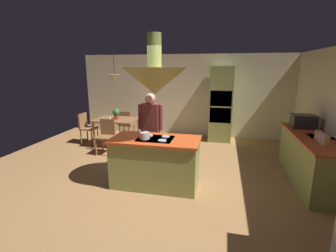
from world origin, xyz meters
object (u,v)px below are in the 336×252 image
(person_at_island, at_px, (151,127))
(microwave_on_counter, at_px, (303,121))
(potted_plant_on_table, at_px, (116,113))
(kitchen_island, at_px, (156,162))
(chair_facing_island, at_px, (106,134))
(chair_by_back_wall, at_px, (126,123))
(canister_flour, at_px, (326,140))
(chair_at_corner, at_px, (86,126))
(dining_table, at_px, (117,122))
(oven_tower, at_px, (221,104))
(cooking_pot_on_cooktop, at_px, (145,136))
(cup_on_table, at_px, (110,119))
(canister_sugar, at_px, (322,138))
(canister_tea, at_px, (318,135))

(person_at_island, height_order, microwave_on_counter, person_at_island)
(potted_plant_on_table, bearing_deg, person_at_island, -44.56)
(kitchen_island, height_order, chair_facing_island, kitchen_island)
(chair_by_back_wall, xyz_separation_m, canister_flour, (4.54, -2.52, 0.48))
(kitchen_island, bearing_deg, potted_plant_on_table, 129.30)
(chair_at_corner, bearing_deg, chair_by_back_wall, -55.30)
(chair_at_corner, relative_size, canister_flour, 5.20)
(person_at_island, bearing_deg, kitchen_island, -66.95)
(dining_table, xyz_separation_m, potted_plant_on_table, (0.03, -0.06, 0.27))
(oven_tower, height_order, potted_plant_on_table, oven_tower)
(oven_tower, xyz_separation_m, chair_by_back_wall, (-2.80, -0.49, -0.59))
(person_at_island, bearing_deg, chair_at_corner, 148.96)
(potted_plant_on_table, relative_size, cooking_pot_on_cooktop, 1.67)
(kitchen_island, relative_size, potted_plant_on_table, 5.35)
(oven_tower, xyz_separation_m, dining_table, (-2.80, -1.14, -0.43))
(cup_on_table, bearing_deg, kitchen_island, -46.30)
(chair_facing_island, xyz_separation_m, potted_plant_on_table, (0.03, 0.60, 0.42))
(dining_table, distance_m, canister_sugar, 4.85)
(dining_table, height_order, cooking_pot_on_cooktop, cooking_pot_on_cooktop)
(potted_plant_on_table, bearing_deg, chair_at_corner, 176.61)
(chair_facing_island, distance_m, microwave_on_counter, 4.57)
(canister_sugar, xyz_separation_m, microwave_on_counter, (0.00, 1.05, 0.06))
(person_at_island, xyz_separation_m, canister_sugar, (3.13, -0.26, 0.04))
(canister_tea, bearing_deg, person_at_island, 178.51)
(chair_by_back_wall, relative_size, canister_sugar, 5.66)
(cup_on_table, xyz_separation_m, canister_tea, (4.64, -1.28, 0.18))
(microwave_on_counter, distance_m, cooking_pot_on_cooktop, 3.40)
(chair_by_back_wall, distance_m, potted_plant_on_table, 0.83)
(oven_tower, distance_m, chair_by_back_wall, 2.90)
(kitchen_island, height_order, chair_at_corner, kitchen_island)
(chair_at_corner, height_order, canister_sugar, canister_sugar)
(chair_facing_island, xyz_separation_m, canister_flour, (4.54, -1.20, 0.48))
(canister_flour, bearing_deg, canister_sugar, 90.00)
(dining_table, bearing_deg, oven_tower, 22.21)
(chair_facing_island, xyz_separation_m, microwave_on_counter, (4.54, 0.03, 0.54))
(chair_at_corner, relative_size, cup_on_table, 9.67)
(potted_plant_on_table, xyz_separation_m, cooking_pot_on_cooktop, (1.51, -2.17, 0.05))
(oven_tower, distance_m, cooking_pot_on_cooktop, 3.60)
(kitchen_island, distance_m, oven_tower, 3.48)
(dining_table, distance_m, cooking_pot_on_cooktop, 2.73)
(oven_tower, distance_m, person_at_island, 2.92)
(oven_tower, relative_size, chair_by_back_wall, 2.51)
(canister_tea, bearing_deg, kitchen_island, -168.07)
(dining_table, xyz_separation_m, canister_tea, (4.54, -1.50, 0.32))
(potted_plant_on_table, xyz_separation_m, cup_on_table, (-0.13, -0.16, -0.12))
(canister_sugar, bearing_deg, dining_table, 159.69)
(kitchen_island, relative_size, person_at_island, 0.98)
(kitchen_island, height_order, cup_on_table, kitchen_island)
(kitchen_island, distance_m, cooking_pot_on_cooktop, 0.57)
(dining_table, height_order, chair_at_corner, chair_at_corner)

